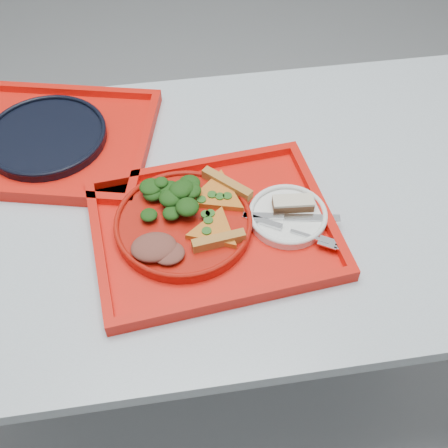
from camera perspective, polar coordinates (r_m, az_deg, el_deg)
The scene contains 14 objects.
ground at distance 1.77m, azimuth -2.29°, elevation -13.97°, with size 10.00×10.00×0.00m, color gray.
table at distance 1.19m, azimuth -3.29°, elevation 0.14°, with size 1.60×0.80×0.75m.
tray_main at distance 1.08m, azimuth -1.12°, elevation -0.63°, with size 0.45×0.35×0.01m, color red.
tray_far at distance 1.30m, azimuth -17.44°, elevation 7.94°, with size 0.45×0.35×0.01m, color red.
dinner_plate at distance 1.07m, azimuth -4.13°, elevation -0.06°, with size 0.26×0.26×0.02m, color #A6140B.
side_plate at distance 1.09m, azimuth 6.47°, elevation 0.71°, with size 0.15×0.15×0.01m, color white.
navy_plate at distance 1.30m, azimuth -17.59°, elevation 8.40°, with size 0.26×0.26×0.02m, color black.
pizza_slice_a at distance 1.03m, azimuth -0.96°, elevation -0.52°, with size 0.11×0.10×0.02m, color gold, non-canonical shape.
pizza_slice_b at distance 1.09m, azimuth -0.71°, elevation 3.12°, with size 0.13×0.11×0.02m, color gold, non-canonical shape.
salad_heap at distance 1.07m, azimuth -5.54°, elevation 3.05°, with size 0.10×0.09×0.05m, color black.
meat_portion at distance 1.01m, azimuth -7.14°, elevation -2.34°, with size 0.08×0.07×0.03m, color brown.
dessert_bar at distance 1.09m, azimuth 7.03°, elevation 2.10°, with size 0.08×0.04×0.02m.
knife at distance 1.07m, azimuth 6.89°, elevation 0.74°, with size 0.18×0.02×0.01m, color silver.
fork at distance 1.05m, azimuth 6.68°, elevation -0.60°, with size 0.18×0.02×0.01m, color silver.
Camera 1 is at (-0.05, -0.76, 1.59)m, focal length 45.00 mm.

